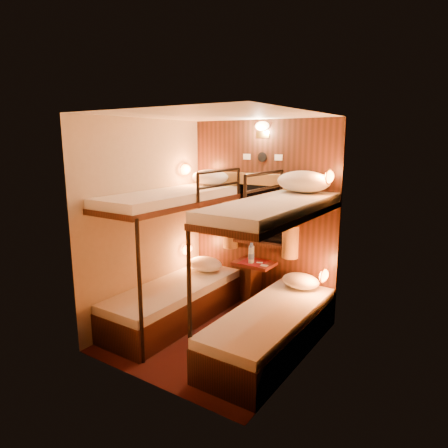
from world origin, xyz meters
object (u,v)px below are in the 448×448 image
Objects in this scene: table at (254,280)px; bottle_right at (251,254)px; bunk_left at (174,277)px; bunk_right at (272,300)px; bottle_left at (251,255)px.

table is 2.58× the size of bottle_right.
bottle_right is at bearing 49.55° from bunk_left.
bunk_left is 1.30m from bunk_right.
bunk_right is at bearing -48.12° from bottle_right.
bottle_left is at bearing -74.09° from bottle_right.
bunk_left is 7.48× the size of bottle_right.
bunk_left is 8.10× the size of bottle_left.
bunk_left is 1.00× the size of bunk_right.
bottle_right is at bearing 131.88° from bunk_right.
table is 0.34m from bottle_left.
table is (-0.65, 0.78, -0.14)m from bunk_right.
bunk_right is at bearing 0.00° from bunk_left.
bottle_left is (0.64, 0.72, 0.19)m from bunk_left.
table is at bearing 50.33° from bunk_left.
bunk_right is at bearing -50.33° from table.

